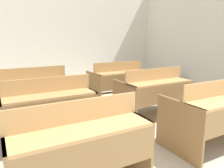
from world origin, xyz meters
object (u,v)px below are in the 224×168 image
(bench_front_right, at_px, (214,113))
(bench_third_left, at_px, (33,90))
(bench_front_left, at_px, (78,146))
(bench_second_right, at_px, (153,92))
(bench_third_right, at_px, (118,81))
(wastepaper_bin, at_px, (175,79))
(bench_second_left, at_px, (48,108))

(bench_front_right, height_order, bench_third_left, same)
(bench_front_right, bearing_deg, bench_third_left, 127.77)
(bench_front_left, height_order, bench_front_right, same)
(bench_front_left, bearing_deg, bench_second_right, 33.23)
(bench_third_right, bearing_deg, wastepaper_bin, 14.69)
(bench_third_left, distance_m, bench_third_right, 1.86)
(bench_front_right, relative_size, bench_third_left, 1.00)
(bench_second_left, bearing_deg, bench_front_right, -33.73)
(bench_second_right, relative_size, wastepaper_bin, 3.17)
(bench_third_right, xyz_separation_m, wastepaper_bin, (2.37, 0.62, -0.27))
(bench_third_left, bearing_deg, bench_third_right, 0.86)
(bench_second_right, relative_size, bench_third_right, 1.00)
(bench_second_right, bearing_deg, bench_front_right, -89.67)
(bench_second_left, bearing_deg, bench_third_right, 33.35)
(bench_second_right, bearing_deg, bench_second_left, 179.69)
(bench_front_left, xyz_separation_m, bench_second_left, (0.02, 1.25, 0.00))
(bench_second_left, relative_size, wastepaper_bin, 3.17)
(bench_front_left, distance_m, bench_second_right, 2.26)
(bench_third_left, height_order, wastepaper_bin, bench_third_left)
(wastepaper_bin, bearing_deg, bench_second_right, -141.70)
(bench_front_right, xyz_separation_m, bench_second_left, (-1.88, 1.26, 0.00))
(bench_third_left, distance_m, wastepaper_bin, 4.28)
(bench_third_left, xyz_separation_m, wastepaper_bin, (4.23, 0.65, -0.27))
(bench_second_right, xyz_separation_m, bench_third_right, (-0.03, 1.23, 0.00))
(bench_second_right, xyz_separation_m, wastepaper_bin, (2.34, 1.85, -0.27))
(bench_third_left, bearing_deg, wastepaper_bin, 8.72)
(bench_front_left, xyz_separation_m, bench_front_right, (1.90, -0.01, 0.00))
(bench_second_left, height_order, bench_third_left, same)
(bench_third_right, bearing_deg, bench_front_right, -89.20)
(bench_front_left, xyz_separation_m, bench_third_right, (1.86, 2.47, 0.00))
(bench_third_left, xyz_separation_m, bench_third_right, (1.86, 0.03, 0.00))
(bench_front_right, height_order, bench_third_right, same)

